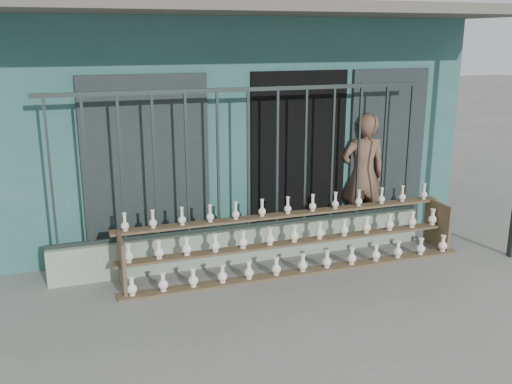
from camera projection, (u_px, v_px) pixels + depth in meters
name	position (u px, v px, depth m)	size (l,w,h in m)	color
ground	(286.00, 301.00, 6.33)	(60.00, 60.00, 0.00)	slate
workshop_building	(194.00, 110.00, 9.76)	(7.40, 6.60, 3.21)	#2E625B
parapet_wall	(248.00, 243.00, 7.46)	(5.00, 0.20, 0.45)	#8DA48C
security_fence	(248.00, 159.00, 7.16)	(5.00, 0.04, 1.80)	#283330
shelf_rack	(295.00, 240.00, 7.20)	(4.50, 0.68, 0.85)	brown
elderly_woman	(363.00, 175.00, 8.24)	(0.66, 0.43, 1.80)	brown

